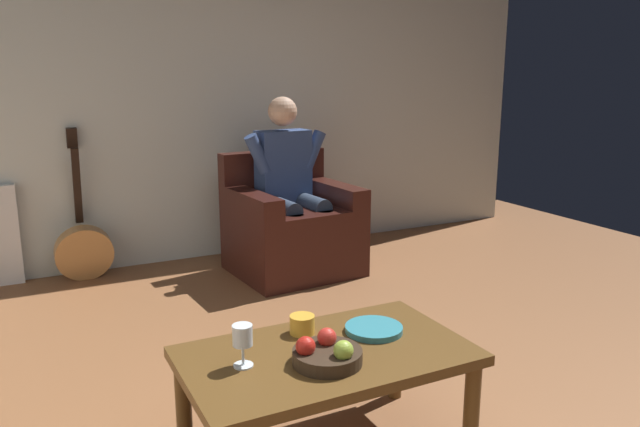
{
  "coord_description": "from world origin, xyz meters",
  "views": [
    {
      "loc": [
        1.09,
        1.43,
        1.42
      ],
      "look_at": [
        -0.41,
        -1.56,
        0.65
      ],
      "focal_mm": 34.63,
      "sensor_mm": 36.0,
      "label": 1
    }
  ],
  "objects_px": {
    "candle_jar": "(302,324)",
    "armchair": "(291,229)",
    "guitar": "(84,247)",
    "fruit_bowl": "(327,354)",
    "decorative_dish": "(374,329)",
    "person_seated": "(290,180)",
    "wine_glass_near": "(243,338)",
    "coffee_table": "(327,366)"
  },
  "relations": [
    {
      "from": "armchair",
      "to": "candle_jar",
      "type": "relative_size",
      "value": 8.98
    },
    {
      "from": "wine_glass_near",
      "to": "fruit_bowl",
      "type": "relative_size",
      "value": 0.62
    },
    {
      "from": "guitar",
      "to": "decorative_dish",
      "type": "relative_size",
      "value": 4.66
    },
    {
      "from": "person_seated",
      "to": "fruit_bowl",
      "type": "xyz_separation_m",
      "value": [
        0.84,
        2.19,
        -0.21
      ]
    },
    {
      "from": "fruit_bowl",
      "to": "decorative_dish",
      "type": "relative_size",
      "value": 1.09
    },
    {
      "from": "decorative_dish",
      "to": "candle_jar",
      "type": "height_order",
      "value": "candle_jar"
    },
    {
      "from": "person_seated",
      "to": "candle_jar",
      "type": "distance_m",
      "value": 2.09
    },
    {
      "from": "fruit_bowl",
      "to": "person_seated",
      "type": "bearing_deg",
      "value": -110.92
    },
    {
      "from": "person_seated",
      "to": "fruit_bowl",
      "type": "height_order",
      "value": "person_seated"
    },
    {
      "from": "armchair",
      "to": "guitar",
      "type": "height_order",
      "value": "guitar"
    },
    {
      "from": "fruit_bowl",
      "to": "wine_glass_near",
      "type": "bearing_deg",
      "value": -22.44
    },
    {
      "from": "guitar",
      "to": "fruit_bowl",
      "type": "relative_size",
      "value": 4.28
    },
    {
      "from": "armchair",
      "to": "person_seated",
      "type": "distance_m",
      "value": 0.36
    },
    {
      "from": "fruit_bowl",
      "to": "decorative_dish",
      "type": "bearing_deg",
      "value": -151.75
    },
    {
      "from": "armchair",
      "to": "person_seated",
      "type": "relative_size",
      "value": 0.7
    },
    {
      "from": "fruit_bowl",
      "to": "coffee_table",
      "type": "bearing_deg",
      "value": -117.12
    },
    {
      "from": "armchair",
      "to": "decorative_dish",
      "type": "distance_m",
      "value": 2.11
    },
    {
      "from": "armchair",
      "to": "wine_glass_near",
      "type": "xyz_separation_m",
      "value": [
        1.11,
        2.07,
        0.22
      ]
    },
    {
      "from": "coffee_table",
      "to": "wine_glass_near",
      "type": "relative_size",
      "value": 6.92
    },
    {
      "from": "wine_glass_near",
      "to": "fruit_bowl",
      "type": "xyz_separation_m",
      "value": [
        -0.27,
        0.11,
        -0.07
      ]
    },
    {
      "from": "person_seated",
      "to": "candle_jar",
      "type": "relative_size",
      "value": 12.82
    },
    {
      "from": "coffee_table",
      "to": "fruit_bowl",
      "type": "xyz_separation_m",
      "value": [
        0.04,
        0.09,
        0.1
      ]
    },
    {
      "from": "armchair",
      "to": "fruit_bowl",
      "type": "xyz_separation_m",
      "value": [
        0.84,
        2.18,
        0.15
      ]
    },
    {
      "from": "person_seated",
      "to": "wine_glass_near",
      "type": "height_order",
      "value": "person_seated"
    },
    {
      "from": "decorative_dish",
      "to": "candle_jar",
      "type": "relative_size",
      "value": 2.32
    },
    {
      "from": "coffee_table",
      "to": "decorative_dish",
      "type": "distance_m",
      "value": 0.26
    },
    {
      "from": "wine_glass_near",
      "to": "fruit_bowl",
      "type": "bearing_deg",
      "value": 157.56
    },
    {
      "from": "person_seated",
      "to": "decorative_dish",
      "type": "distance_m",
      "value": 2.12
    },
    {
      "from": "armchair",
      "to": "decorative_dish",
      "type": "height_order",
      "value": "armchair"
    },
    {
      "from": "guitar",
      "to": "wine_glass_near",
      "type": "xyz_separation_m",
      "value": [
        -0.26,
        2.55,
        0.3
      ]
    },
    {
      "from": "coffee_table",
      "to": "fruit_bowl",
      "type": "relative_size",
      "value": 4.27
    },
    {
      "from": "decorative_dish",
      "to": "person_seated",
      "type": "bearing_deg",
      "value": -105.12
    },
    {
      "from": "armchair",
      "to": "candle_jar",
      "type": "bearing_deg",
      "value": 62.7
    },
    {
      "from": "armchair",
      "to": "candle_jar",
      "type": "xyz_separation_m",
      "value": [
        0.81,
        1.92,
        0.15
      ]
    },
    {
      "from": "armchair",
      "to": "person_seated",
      "type": "bearing_deg",
      "value": -90.0
    },
    {
      "from": "fruit_bowl",
      "to": "candle_jar",
      "type": "relative_size",
      "value": 2.52
    },
    {
      "from": "candle_jar",
      "to": "armchair",
      "type": "bearing_deg",
      "value": -112.84
    },
    {
      "from": "armchair",
      "to": "coffee_table",
      "type": "bearing_deg",
      "value": 64.82
    },
    {
      "from": "guitar",
      "to": "wine_glass_near",
      "type": "relative_size",
      "value": 6.95
    },
    {
      "from": "armchair",
      "to": "fruit_bowl",
      "type": "height_order",
      "value": "armchair"
    },
    {
      "from": "armchair",
      "to": "guitar",
      "type": "bearing_deg",
      "value": -23.45
    },
    {
      "from": "guitar",
      "to": "candle_jar",
      "type": "xyz_separation_m",
      "value": [
        -0.56,
        2.39,
        0.23
      ]
    }
  ]
}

